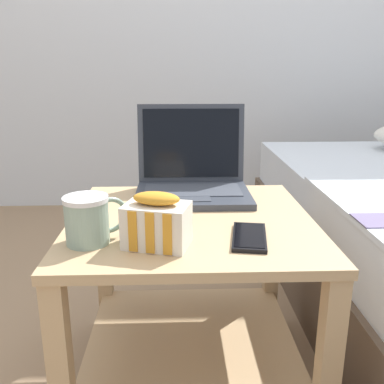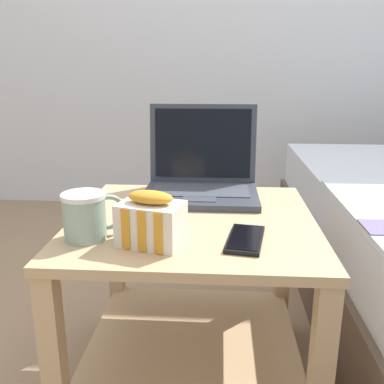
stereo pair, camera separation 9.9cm
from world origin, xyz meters
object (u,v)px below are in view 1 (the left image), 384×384
laptop (192,177)px  cell_phone (249,237)px  mug_front_left (88,217)px  snack_bag (157,222)px

laptop → cell_phone: 0.37m
mug_front_left → cell_phone: size_ratio=0.79×
snack_bag → cell_phone: snack_bag is taller
laptop → mug_front_left: laptop is taller
laptop → snack_bag: bearing=-103.1°
laptop → snack_bag: 0.39m
snack_bag → laptop: bearing=76.9°
mug_front_left → snack_bag: bearing=-8.2°
laptop → mug_front_left: bearing=-123.1°
laptop → mug_front_left: 0.42m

